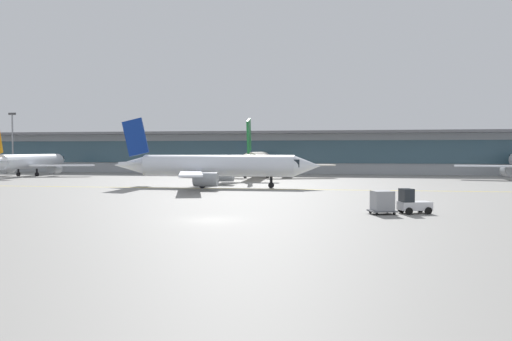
# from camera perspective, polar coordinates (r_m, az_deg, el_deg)

# --- Properties ---
(ground_plane) EXTENTS (400.00, 400.00, 0.00)m
(ground_plane) POSITION_cam_1_polar(r_m,az_deg,el_deg) (38.78, -5.02, -5.58)
(ground_plane) COLOR gray
(taxiway_centreline_stripe) EXTENTS (109.99, 2.05, 0.01)m
(taxiway_centreline_stripe) POSITION_cam_1_polar(r_m,az_deg,el_deg) (70.54, -4.68, -2.02)
(taxiway_centreline_stripe) COLOR yellow
(taxiway_centreline_stripe) RESTS_ON ground_plane
(terminal_concourse) EXTENTS (198.37, 11.00, 9.60)m
(terminal_concourse) POSITION_cam_1_polar(r_m,az_deg,el_deg) (117.31, 4.92, 2.10)
(terminal_concourse) COLOR #9EA3A8
(terminal_concourse) RESTS_ON ground_plane
(gate_airplane_0) EXTENTS (27.43, 29.55, 9.79)m
(gate_airplane_0) POSITION_cam_1_polar(r_m,az_deg,el_deg) (114.03, -24.00, 0.91)
(gate_airplane_0) COLOR silver
(gate_airplane_0) RESTS_ON ground_plane
(gate_airplane_1) EXTENTS (30.30, 32.62, 10.81)m
(gate_airplane_1) POSITION_cam_1_polar(r_m,az_deg,el_deg) (99.00, 0.14, 1.10)
(gate_airplane_1) COLOR silver
(gate_airplane_1) RESTS_ON ground_plane
(taxiing_regional_jet) EXTENTS (30.32, 28.27, 10.07)m
(taxiing_regional_jet) POSITION_cam_1_polar(r_m,az_deg,el_deg) (72.41, -4.59, 0.48)
(taxiing_regional_jet) COLOR silver
(taxiing_regional_jet) RESTS_ON ground_plane
(baggage_tug) EXTENTS (2.91, 2.27, 2.10)m
(baggage_tug) POSITION_cam_1_polar(r_m,az_deg,el_deg) (44.40, 17.18, -3.51)
(baggage_tug) COLOR silver
(baggage_tug) RESTS_ON ground_plane
(cargo_dolly_lead) EXTENTS (2.50, 2.19, 1.94)m
(cargo_dolly_lead) POSITION_cam_1_polar(r_m,az_deg,el_deg) (43.28, 14.03, -3.41)
(cargo_dolly_lead) COLOR #595B60
(cargo_dolly_lead) RESTS_ON ground_plane
(apron_light_mast_0) EXTENTS (1.80, 0.36, 14.05)m
(apron_light_mast_0) POSITION_cam_1_polar(r_m,az_deg,el_deg) (131.38, -25.72, 3.12)
(apron_light_mast_0) COLOR gray
(apron_light_mast_0) RESTS_ON ground_plane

